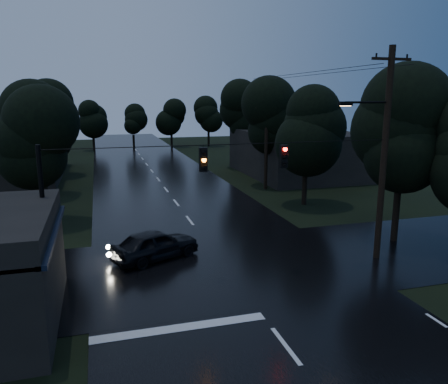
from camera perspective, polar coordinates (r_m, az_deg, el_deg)
main_road at (r=37.62m, az=-7.58°, el=0.29°), size 12.00×120.00×0.02m
cross_street at (r=20.68m, az=0.05°, el=-9.66°), size 60.00×9.00×0.02m
building_far_right at (r=45.15m, az=9.45°, el=5.04°), size 10.00×14.00×4.40m
building_far_left at (r=47.53m, az=-26.56°, el=4.64°), size 10.00×16.00×5.00m
utility_pole_main at (r=21.73m, az=20.03°, el=5.02°), size 3.50×0.30×10.00m
utility_pole_far at (r=37.23m, az=5.53°, el=6.26°), size 2.00×0.30×7.50m
anchor_pole_left at (r=18.19m, az=-22.39°, el=-3.71°), size 0.18×0.18×6.00m
span_signals at (r=18.55m, az=2.57°, el=4.59°), size 15.00×0.37×1.12m
tree_corner_near at (r=24.81m, az=22.34°, el=7.36°), size 4.48×4.48×9.44m
tree_left_a at (r=28.78m, az=-23.48°, el=6.31°), size 3.92×3.92×8.26m
tree_left_b at (r=36.75m, az=-22.95°, el=8.01°), size 4.20×4.20×8.85m
tree_left_c at (r=46.72m, az=-22.34°, el=9.21°), size 4.48×4.48×9.44m
tree_right_a at (r=31.91m, az=10.77°, el=8.25°), size 4.20×4.20×8.85m
tree_right_b at (r=39.41m, az=6.30°, el=9.65°), size 4.48×4.48×9.44m
tree_right_c at (r=48.98m, az=2.47°, el=10.64°), size 4.76×4.76×10.03m
car at (r=21.54m, az=-8.97°, el=-6.79°), size 4.68×3.38×1.48m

